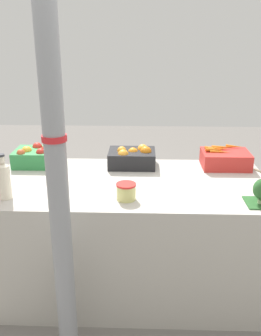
% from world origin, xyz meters
% --- Properties ---
extents(ground_plane, '(10.00, 10.00, 0.00)m').
position_xyz_m(ground_plane, '(0.00, 0.00, 0.00)').
color(ground_plane, slate).
extents(market_table, '(1.92, 0.95, 0.84)m').
position_xyz_m(market_table, '(0.00, 0.00, 0.42)').
color(market_table, '#B7B2A8').
rests_on(market_table, ground_plane).
extents(support_pole, '(0.12, 0.12, 2.70)m').
position_xyz_m(support_pole, '(-0.34, -0.69, 1.35)').
color(support_pole, gray).
rests_on(support_pole, ground_plane).
extents(apple_crate, '(0.35, 0.27, 0.16)m').
position_xyz_m(apple_crate, '(-0.72, 0.32, 0.92)').
color(apple_crate, '#2D8442').
rests_on(apple_crate, market_table).
extents(orange_crate, '(0.35, 0.27, 0.16)m').
position_xyz_m(orange_crate, '(0.01, 0.32, 0.92)').
color(orange_crate, black).
rests_on(orange_crate, market_table).
extents(carrot_crate, '(0.35, 0.27, 0.15)m').
position_xyz_m(carrot_crate, '(0.71, 0.32, 0.91)').
color(carrot_crate, red).
rests_on(carrot_crate, market_table).
extents(juice_bottle_cloudy, '(0.08, 0.08, 0.29)m').
position_xyz_m(juice_bottle_cloudy, '(-0.77, -0.30, 0.97)').
color(juice_bottle_cloudy, beige).
rests_on(juice_bottle_cloudy, market_table).
extents(pickle_jar, '(0.12, 0.12, 0.10)m').
position_xyz_m(pickle_jar, '(-0.02, -0.29, 0.90)').
color(pickle_jar, '#D1CC75').
rests_on(pickle_jar, market_table).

